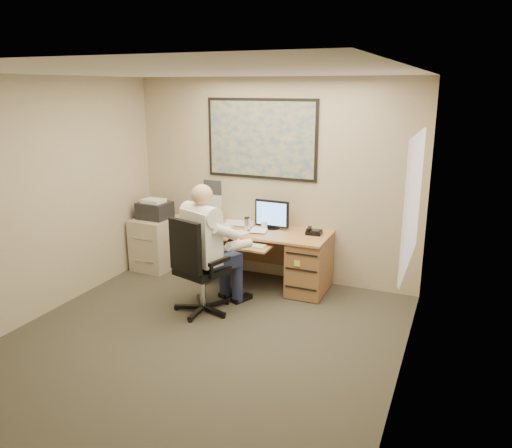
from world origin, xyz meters
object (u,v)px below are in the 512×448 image
at_px(desk, 293,256).
at_px(filing_cabinet, 156,238).
at_px(person, 203,249).
at_px(office_chair, 202,286).

height_order(desk, filing_cabinet, desk).
xyz_separation_m(filing_cabinet, person, (1.33, -1.01, 0.32)).
distance_m(filing_cabinet, office_chair, 1.74).
distance_m(desk, office_chair, 1.34).
xyz_separation_m(filing_cabinet, office_chair, (1.35, -1.09, -0.10)).
bearing_deg(person, filing_cabinet, 165.42).
height_order(office_chair, person, person).
height_order(filing_cabinet, office_chair, office_chair).
bearing_deg(filing_cabinet, person, -33.92).
bearing_deg(person, desk, 76.41).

